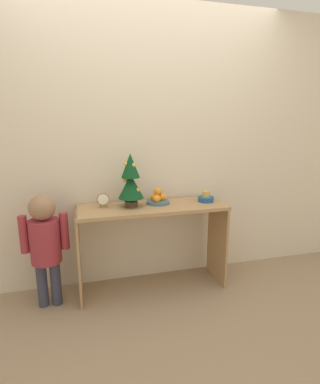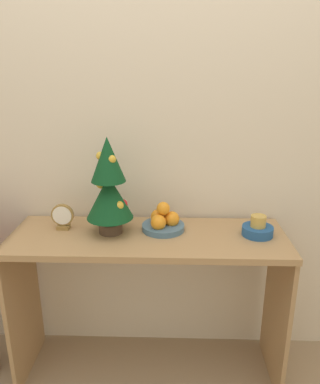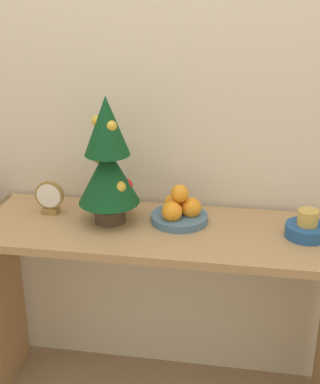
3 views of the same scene
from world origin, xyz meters
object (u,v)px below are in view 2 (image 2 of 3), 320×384
(mini_tree, at_px, (109,186))
(singing_bowl, at_px, (258,229))
(fruit_bowl, at_px, (163,222))
(desk_clock, at_px, (63,217))

(mini_tree, relative_size, singing_bowl, 3.19)
(mini_tree, xyz_separation_m, singing_bowl, (0.69, -0.01, -0.20))
(fruit_bowl, bearing_deg, singing_bowl, -6.28)
(mini_tree, height_order, singing_bowl, mini_tree)
(singing_bowl, height_order, desk_clock, desk_clock)
(fruit_bowl, bearing_deg, desk_clock, -179.10)
(mini_tree, relative_size, desk_clock, 3.60)
(singing_bowl, distance_m, desk_clock, 0.92)
(mini_tree, relative_size, fruit_bowl, 2.24)
(singing_bowl, bearing_deg, fruit_bowl, 173.72)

